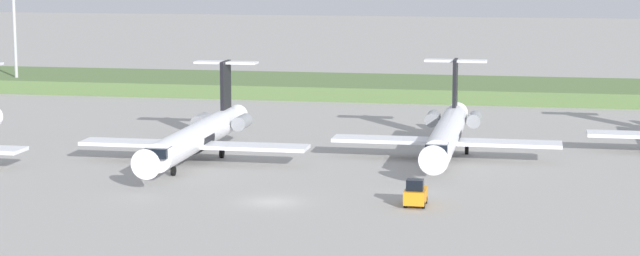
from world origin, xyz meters
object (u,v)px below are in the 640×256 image
(antenna_mast, at_px, (15,31))
(baggage_tug, at_px, (415,194))
(regional_jet_third, at_px, (198,135))
(regional_jet_fourth, at_px, (447,132))

(antenna_mast, height_order, baggage_tug, antenna_mast)
(regional_jet_third, bearing_deg, regional_jet_fourth, 15.28)
(regional_jet_fourth, bearing_deg, baggage_tug, -91.90)
(antenna_mast, bearing_deg, baggage_tug, -45.03)
(regional_jet_third, height_order, regional_jet_fourth, same)
(regional_jet_fourth, relative_size, antenna_mast, 1.45)
(regional_jet_third, xyz_separation_m, baggage_tug, (23.45, -16.53, -1.53))
(regional_jet_fourth, distance_m, antenna_mast, 81.24)
(regional_jet_third, relative_size, regional_jet_fourth, 1.00)
(antenna_mast, bearing_deg, regional_jet_third, -49.24)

